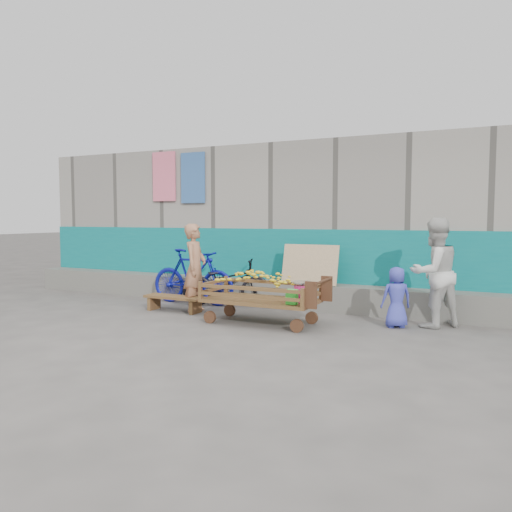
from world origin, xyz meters
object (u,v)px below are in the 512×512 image
at_px(vendor_man, 195,268).
at_px(bicycle_blue, 193,277).
at_px(bicycle_dark, 227,283).
at_px(woman, 434,273).
at_px(banana_cart, 259,288).
at_px(bench, 174,300).
at_px(child, 396,297).

height_order(vendor_man, bicycle_blue, vendor_man).
relative_size(bicycle_dark, bicycle_blue, 0.96).
bearing_deg(vendor_man, bicycle_dark, -31.68).
xyz_separation_m(woman, bicycle_dark, (-3.59, 0.19, -0.38)).
bearing_deg(bicycle_blue, woman, -92.14).
height_order(banana_cart, bench, banana_cart).
bearing_deg(bicycle_dark, woman, -113.52).
distance_m(vendor_man, bicycle_dark, 0.78).
bearing_deg(bicycle_blue, child, -96.50).
relative_size(vendor_man, bicycle_dark, 0.92).
xyz_separation_m(vendor_man, woman, (3.83, 0.48, 0.05)).
height_order(child, bicycle_dark, child).
bearing_deg(banana_cart, woman, 20.57).
bearing_deg(bench, bicycle_dark, 56.80).
bearing_deg(vendor_man, banana_cart, -118.65).
height_order(bench, woman, woman).
distance_m(banana_cart, woman, 2.60).
xyz_separation_m(banana_cart, bench, (-1.73, 0.25, -0.34)).
bearing_deg(child, bench, -24.62).
distance_m(bench, vendor_man, 0.66).
distance_m(bench, bicycle_dark, 1.04).
relative_size(woman, bicycle_dark, 0.99).
bearing_deg(bench, banana_cart, -8.19).
bearing_deg(woman, vendor_man, -37.65).
xyz_separation_m(vendor_man, child, (3.34, 0.20, -0.31)).
bearing_deg(vendor_man, woman, -94.64).
xyz_separation_m(bench, woman, (4.14, 0.66, 0.61)).
relative_size(bench, child, 1.20).
bearing_deg(bicycle_dark, child, -119.07).
relative_size(vendor_man, woman, 0.94).
bearing_deg(bench, woman, 9.04).
distance_m(child, bicycle_blue, 3.78).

